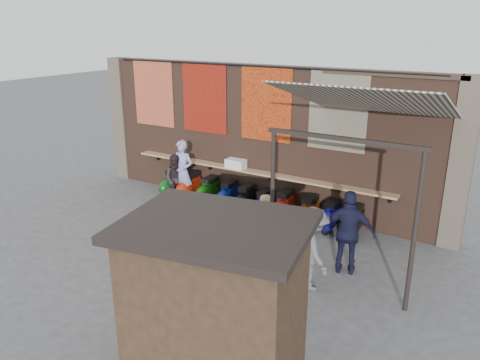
% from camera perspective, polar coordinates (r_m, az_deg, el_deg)
% --- Properties ---
extents(ground, '(70.00, 70.00, 0.00)m').
position_cam_1_polar(ground, '(11.66, -4.15, -7.12)').
color(ground, '#474749').
rests_on(ground, ground).
extents(brick_wall, '(10.00, 0.40, 4.00)m').
position_cam_1_polar(brick_wall, '(13.17, 2.39, 5.18)').
color(brick_wall, brown).
rests_on(brick_wall, ground).
extents(pier_left, '(0.50, 0.50, 4.00)m').
position_cam_1_polar(pier_left, '(16.24, -14.07, 7.22)').
color(pier_left, '#4C4238').
rests_on(pier_left, ground).
extents(pier_right, '(0.50, 0.50, 4.00)m').
position_cam_1_polar(pier_right, '(11.71, 25.35, 1.66)').
color(pier_right, '#4C4238').
rests_on(pier_right, ground).
extents(eating_counter, '(8.00, 0.32, 0.05)m').
position_cam_1_polar(eating_counter, '(13.10, 1.56, 1.03)').
color(eating_counter, '#9E7A51').
rests_on(eating_counter, brick_wall).
extents(shelf_box, '(0.56, 0.33, 0.26)m').
position_cam_1_polar(shelf_box, '(13.28, -0.52, 2.00)').
color(shelf_box, white).
rests_on(shelf_box, eating_counter).
extents(tapestry_redgold, '(1.50, 0.02, 2.00)m').
position_cam_1_polar(tapestry_redgold, '(14.84, -10.48, 10.35)').
color(tapestry_redgold, maroon).
rests_on(tapestry_redgold, brick_wall).
extents(tapestry_sun, '(1.50, 0.02, 2.00)m').
position_cam_1_polar(tapestry_sun, '(13.67, -4.36, 9.92)').
color(tapestry_sun, red).
rests_on(tapestry_sun, brick_wall).
extents(tapestry_orange, '(1.50, 0.02, 2.00)m').
position_cam_1_polar(tapestry_orange, '(12.64, 3.18, 9.23)').
color(tapestry_orange, '#B04316').
rests_on(tapestry_orange, brick_wall).
extents(tapestry_multi, '(1.50, 0.02, 2.00)m').
position_cam_1_polar(tapestry_multi, '(11.86, 11.84, 8.25)').
color(tapestry_multi, '#22647F').
rests_on(tapestry_multi, brick_wall).
extents(hang_rail, '(9.50, 0.06, 0.06)m').
position_cam_1_polar(hang_rail, '(12.65, 2.00, 13.73)').
color(hang_rail, black).
rests_on(hang_rail, brick_wall).
extents(scooter_stool_0, '(0.40, 0.89, 0.85)m').
position_cam_1_polar(scooter_stool_0, '(14.38, -8.10, -0.37)').
color(scooter_stool_0, '#0E4916').
rests_on(scooter_stool_0, ground).
extents(scooter_stool_1, '(0.40, 0.88, 0.83)m').
position_cam_1_polar(scooter_stool_1, '(14.05, -6.17, -0.78)').
color(scooter_stool_1, '#B7260E').
rests_on(scooter_stool_1, ground).
extents(scooter_stool_2, '(0.37, 0.82, 0.78)m').
position_cam_1_polar(scooter_stool_2, '(13.75, -3.89, -1.28)').
color(scooter_stool_2, '#10540C').
rests_on(scooter_stool_2, ground).
extents(scooter_stool_3, '(0.36, 0.80, 0.76)m').
position_cam_1_polar(scooter_stool_3, '(13.40, -1.50, -1.82)').
color(scooter_stool_3, navy).
rests_on(scooter_stool_3, ground).
extents(scooter_stool_4, '(0.36, 0.81, 0.77)m').
position_cam_1_polar(scooter_stool_4, '(13.04, 0.61, -2.37)').
color(scooter_stool_4, black).
rests_on(scooter_stool_4, ground).
extents(scooter_stool_5, '(0.35, 0.77, 0.73)m').
position_cam_1_polar(scooter_stool_5, '(12.80, 2.88, -2.90)').
color(scooter_stool_5, '#1C1653').
rests_on(scooter_stool_5, ground).
extents(scooter_stool_6, '(0.40, 0.88, 0.84)m').
position_cam_1_polar(scooter_stool_6, '(12.50, 5.38, -3.24)').
color(scooter_stool_6, '#A92116').
rests_on(scooter_stool_6, ground).
extents(scooter_stool_7, '(0.38, 0.84, 0.80)m').
position_cam_1_polar(scooter_stool_7, '(12.29, 8.36, -3.86)').
color(scooter_stool_7, '#7E380B').
rests_on(scooter_stool_7, ground).
extents(scooter_stool_8, '(0.37, 0.82, 0.78)m').
position_cam_1_polar(scooter_stool_8, '(12.11, 10.99, -4.41)').
color(scooter_stool_8, '#130D8F').
rests_on(scooter_stool_8, ground).
extents(scooter_stool_9, '(0.37, 0.81, 0.77)m').
position_cam_1_polar(scooter_stool_9, '(11.95, 13.74, -4.95)').
color(scooter_stool_9, black).
rests_on(scooter_stool_9, ground).
extents(diner_left, '(0.68, 0.45, 1.87)m').
position_cam_1_polar(diner_left, '(13.73, -7.00, 1.01)').
color(diner_left, '#8C91CC').
rests_on(diner_left, ground).
extents(diner_right, '(0.89, 0.82, 1.46)m').
position_cam_1_polar(diner_right, '(13.73, -7.75, 0.09)').
color(diner_right, '#292022').
rests_on(diner_right, ground).
extents(shopper_navy, '(1.15, 0.71, 1.83)m').
position_cam_1_polar(shopper_navy, '(10.02, 13.09, -6.28)').
color(shopper_navy, black).
rests_on(shopper_navy, ground).
extents(shopper_grey, '(1.24, 1.22, 1.71)m').
position_cam_1_polar(shopper_grey, '(9.35, 8.79, -8.31)').
color(shopper_grey, '#585A5D').
rests_on(shopper_grey, ground).
extents(shopper_tan, '(0.82, 0.65, 1.47)m').
position_cam_1_polar(shopper_tan, '(10.56, 3.20, -5.55)').
color(shopper_tan, '#9E8264').
rests_on(shopper_tan, ground).
extents(market_stall, '(2.48, 2.03, 2.42)m').
position_cam_1_polar(market_stall, '(6.88, -2.81, -15.37)').
color(market_stall, black).
rests_on(market_stall, ground).
extents(stall_roof, '(2.79, 2.32, 0.12)m').
position_cam_1_polar(stall_roof, '(6.26, -3.00, -5.67)').
color(stall_roof, black).
rests_on(stall_roof, market_stall).
extents(stall_sign, '(1.19, 0.24, 0.50)m').
position_cam_1_polar(stall_sign, '(7.29, -0.09, -8.26)').
color(stall_sign, gold).
rests_on(stall_sign, market_stall).
extents(stall_shelf, '(1.85, 0.41, 0.06)m').
position_cam_1_polar(stall_shelf, '(7.73, -0.08, -14.04)').
color(stall_shelf, '#473321').
rests_on(stall_shelf, market_stall).
extents(awning_canvas, '(3.20, 3.28, 0.97)m').
position_cam_1_polar(awning_canvas, '(9.93, 15.56, 9.23)').
color(awning_canvas, beige).
rests_on(awning_canvas, brick_wall).
extents(awning_ledger, '(3.30, 0.08, 0.12)m').
position_cam_1_polar(awning_ledger, '(11.41, 17.99, 12.18)').
color(awning_ledger, '#33261C').
rests_on(awning_ledger, brick_wall).
extents(awning_header, '(3.00, 0.08, 0.08)m').
position_cam_1_polar(awning_header, '(8.61, 12.52, 4.92)').
color(awning_header, black).
rests_on(awning_header, awning_post_left).
extents(awning_post_left, '(0.09, 0.09, 3.10)m').
position_cam_1_polar(awning_post_left, '(9.58, 3.94, -2.90)').
color(awning_post_left, black).
rests_on(awning_post_left, ground).
extents(awning_post_right, '(0.09, 0.09, 3.10)m').
position_cam_1_polar(awning_post_right, '(8.78, 20.52, -6.15)').
color(awning_post_right, black).
rests_on(awning_post_right, ground).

